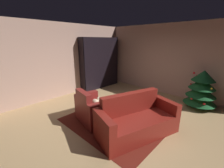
# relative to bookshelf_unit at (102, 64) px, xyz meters

# --- Properties ---
(ground_plane) EXTENTS (7.07, 7.07, 0.00)m
(ground_plane) POSITION_rel_bookshelf_unit_xyz_m (2.70, -1.79, -1.09)
(ground_plane) COLOR tan
(wall_back) EXTENTS (5.98, 0.06, 2.76)m
(wall_back) POSITION_rel_bookshelf_unit_xyz_m (2.70, 1.19, 0.29)
(wall_back) COLOR tan
(wall_back) RESTS_ON ground
(wall_left) EXTENTS (0.06, 6.01, 2.76)m
(wall_left) POSITION_rel_bookshelf_unit_xyz_m (-0.26, -1.79, 0.29)
(wall_left) COLOR tan
(wall_left) RESTS_ON ground
(area_rug) EXTENTS (2.57, 1.85, 0.01)m
(area_rug) POSITION_rel_bookshelf_unit_xyz_m (2.62, -2.08, -1.09)
(area_rug) COLOR maroon
(area_rug) RESTS_ON ground
(bookshelf_unit) EXTENTS (0.38, 2.00, 2.26)m
(bookshelf_unit) POSITION_rel_bookshelf_unit_xyz_m (0.00, 0.00, 0.00)
(bookshelf_unit) COLOR black
(bookshelf_unit) RESTS_ON ground
(armchair_red) EXTENTS (1.13, 0.88, 0.90)m
(armchair_red) POSITION_rel_bookshelf_unit_xyz_m (2.13, -2.35, -0.77)
(armchair_red) COLOR maroon
(armchair_red) RESTS_ON ground
(couch_red) EXTENTS (1.37, 2.04, 0.94)m
(couch_red) POSITION_rel_bookshelf_unit_xyz_m (3.31, -2.00, -0.77)
(couch_red) COLOR maroon
(couch_red) RESTS_ON ground
(coffee_table) EXTENTS (0.64, 0.64, 0.47)m
(coffee_table) POSITION_rel_bookshelf_unit_xyz_m (2.55, -1.98, -0.68)
(coffee_table) COLOR black
(coffee_table) RESTS_ON ground
(book_stack_on_table) EXTENTS (0.20, 0.16, 0.07)m
(book_stack_on_table) POSITION_rel_bookshelf_unit_xyz_m (2.59, -1.96, -0.59)
(book_stack_on_table) COLOR #3F5095
(book_stack_on_table) RESTS_ON coffee_table
(bottle_on_table) EXTENTS (0.08, 0.08, 0.25)m
(bottle_on_table) POSITION_rel_bookshelf_unit_xyz_m (2.70, -2.07, -0.53)
(bottle_on_table) COLOR #522E1C
(bottle_on_table) RESTS_ON coffee_table
(decorated_tree) EXTENTS (0.97, 0.97, 1.25)m
(decorated_tree) POSITION_rel_bookshelf_unit_xyz_m (4.01, 0.60, -0.47)
(decorated_tree) COLOR brown
(decorated_tree) RESTS_ON ground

